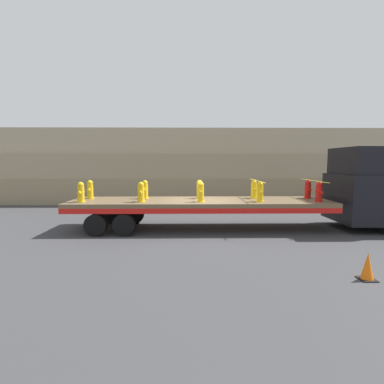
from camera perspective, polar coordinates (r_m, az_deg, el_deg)
ground_plane at (r=12.41m, az=1.53°, el=-7.00°), size 120.00×120.00×0.00m
rock_cliff at (r=20.48m, az=0.56°, el=4.95°), size 60.00×3.30×4.88m
truck_cab at (r=14.28m, az=30.88°, el=0.51°), size 2.75×2.74×3.32m
flatbed_trailer at (r=12.22m, az=-0.98°, el=-2.46°), size 10.46×2.58×1.20m
fire_hydrant_yellow_near_0 at (r=12.31m, az=-20.39°, el=-0.06°), size 0.31×0.54×0.78m
fire_hydrant_yellow_far_0 at (r=13.34m, az=-18.84°, el=0.42°), size 0.31×0.54×0.78m
fire_hydrant_yellow_near_1 at (r=11.75m, az=-9.69°, el=-0.05°), size 0.31×0.54×0.78m
fire_hydrant_yellow_far_1 at (r=12.82m, az=-8.95°, el=0.46°), size 0.31×0.54×0.78m
fire_hydrant_yellow_near_2 at (r=11.62m, az=1.67°, el=-0.03°), size 0.31×0.54×0.78m
fire_hydrant_yellow_far_2 at (r=12.70m, az=1.45°, el=0.48°), size 0.31×0.54×0.78m
fire_hydrant_yellow_near_3 at (r=11.95m, az=12.83°, el=-0.01°), size 0.31×0.54×0.78m
fire_hydrant_yellow_far_3 at (r=13.01m, az=11.69°, el=0.48°), size 0.31×0.54×0.78m
fire_hydrant_red_near_4 at (r=12.70m, az=23.03°, el=0.01°), size 0.31×0.54×0.78m
fire_hydrant_red_far_4 at (r=13.70m, az=21.19°, el=0.47°), size 0.31×0.54×0.78m
cargo_strap_rear at (r=12.44m, az=12.28°, el=2.12°), size 0.05×2.68×0.01m
cargo_strap_middle at (r=13.16m, az=22.14°, el=2.02°), size 0.05×2.68×0.01m
traffic_cone at (r=8.28m, az=30.45°, el=-12.15°), size 0.37×0.37×0.65m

